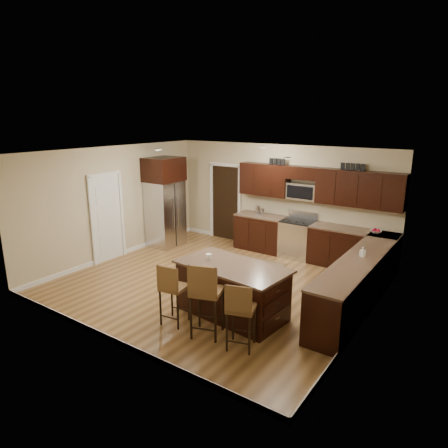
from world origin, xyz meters
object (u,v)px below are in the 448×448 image
Objects in this scene: stool_left at (172,288)px; stool_mid at (205,292)px; stool_right at (240,309)px; refrigerator at (165,201)px; range at (297,239)px; island at (232,292)px.

stool_mid is at bearing -8.73° from stool_left.
stool_left is 1.32m from stool_right.
stool_left is 4.35m from refrigerator.
refrigerator is at bearing 120.94° from stool_mid.
refrigerator is at bearing 125.95° from stool_left.
refrigerator is (-3.30, -1.13, 0.74)m from range.
refrigerator reaches higher than stool_right.
stool_right is (1.03, -4.23, 0.19)m from range.
stool_mid is (0.07, -0.85, 0.34)m from island.
range is 4.25m from stool_left.
range is at bearing 85.89° from stool_right.
island is at bearing -84.43° from range.
stool_left is 0.70m from stool_mid.
stool_left is at bearing 162.33° from stool_right.
refrigerator reaches higher than stool_left.
range reaches higher than stool_right.
refrigerator is (-3.63, 2.26, 0.78)m from island.
range reaches higher than stool_left.
refrigerator reaches higher than stool_mid.
stool_mid is 0.52× the size of refrigerator.
range is at bearing 18.92° from refrigerator.
range is 4.27m from stool_mid.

